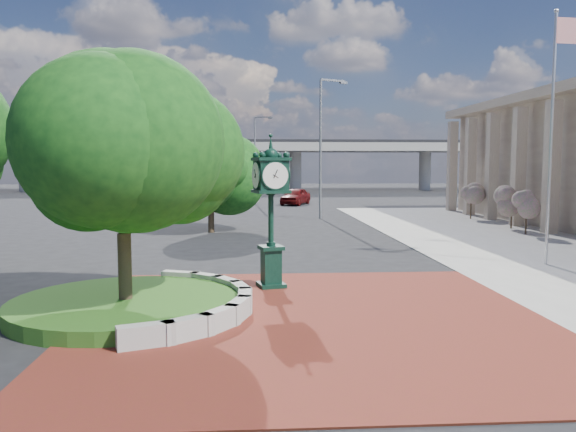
# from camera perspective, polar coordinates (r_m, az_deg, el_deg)

# --- Properties ---
(ground) EXTENTS (200.00, 200.00, 0.00)m
(ground) POSITION_cam_1_polar(r_m,az_deg,el_deg) (15.69, 2.27, -9.50)
(ground) COLOR black
(ground) RESTS_ON ground
(plaza) EXTENTS (12.00, 12.00, 0.04)m
(plaza) POSITION_cam_1_polar(r_m,az_deg,el_deg) (14.72, 2.68, -10.42)
(plaza) COLOR maroon
(plaza) RESTS_ON ground
(planter_wall) EXTENTS (2.96, 6.77, 0.54)m
(planter_wall) POSITION_cam_1_polar(r_m,az_deg,el_deg) (15.58, -7.79, -8.63)
(planter_wall) COLOR #9E9B93
(planter_wall) RESTS_ON ground
(grass_bed) EXTENTS (6.10, 6.10, 0.40)m
(grass_bed) POSITION_cam_1_polar(r_m,az_deg,el_deg) (15.93, -16.14, -8.74)
(grass_bed) COLOR #204B15
(grass_bed) RESTS_ON ground
(overpass) EXTENTS (90.00, 12.00, 7.50)m
(overpass) POSITION_cam_1_polar(r_m,az_deg,el_deg) (85.14, -2.76, 6.99)
(overpass) COLOR #9E9B93
(overpass) RESTS_ON ground
(tree_planter) EXTENTS (5.20, 5.20, 6.33)m
(tree_planter) POSITION_cam_1_polar(r_m,az_deg,el_deg) (15.47, -16.47, 4.04)
(tree_planter) COLOR #38281C
(tree_planter) RESTS_ON ground
(tree_street) EXTENTS (4.40, 4.40, 5.45)m
(tree_street) POSITION_cam_1_polar(r_m,az_deg,el_deg) (33.18, -7.86, 3.91)
(tree_street) COLOR #38281C
(tree_street) RESTS_ON ground
(post_clock) EXTENTS (1.20, 1.20, 4.89)m
(post_clock) POSITION_cam_1_polar(r_m,az_deg,el_deg) (18.00, -1.75, 1.08)
(post_clock) COLOR black
(post_clock) RESTS_ON ground
(parked_car) EXTENTS (3.72, 5.26, 1.66)m
(parked_car) POSITION_cam_1_polar(r_m,az_deg,el_deg) (55.67, 0.77, 2.02)
(parked_car) COLOR #520B0C
(parked_car) RESTS_ON ground
(flagpole_a) EXTENTS (1.55, 0.18, 9.93)m
(flagpole_a) POSITION_cam_1_polar(r_m,az_deg,el_deg) (24.34, 25.17, 7.35)
(flagpole_a) COLOR silver
(flagpole_a) RESTS_ON ground
(street_lamp_near) EXTENTS (2.16, 1.07, 10.16)m
(street_lamp_near) POSITION_cam_1_polar(r_m,az_deg,el_deg) (41.35, 3.62, 7.98)
(street_lamp_near) COLOR slate
(street_lamp_near) RESTS_ON ground
(street_lamp_far) EXTENTS (1.90, 0.77, 8.71)m
(street_lamp_far) POSITION_cam_1_polar(r_m,az_deg,el_deg) (56.50, -3.18, 6.39)
(street_lamp_far) COLOR slate
(street_lamp_far) RESTS_ON ground
(shrub_near) EXTENTS (1.20, 1.20, 2.20)m
(shrub_near) POSITION_cam_1_polar(r_m,az_deg,el_deg) (34.42, 23.07, 0.85)
(shrub_near) COLOR #38281C
(shrub_near) RESTS_ON ground
(shrub_mid) EXTENTS (1.20, 1.20, 2.20)m
(shrub_mid) POSITION_cam_1_polar(r_m,az_deg,el_deg) (37.31, 21.79, 1.20)
(shrub_mid) COLOR #38281C
(shrub_mid) RESTS_ON ground
(shrub_far) EXTENTS (1.20, 1.20, 2.20)m
(shrub_far) POSITION_cam_1_polar(r_m,az_deg,el_deg) (42.81, 18.11, 1.80)
(shrub_far) COLOR #38281C
(shrub_far) RESTS_ON ground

